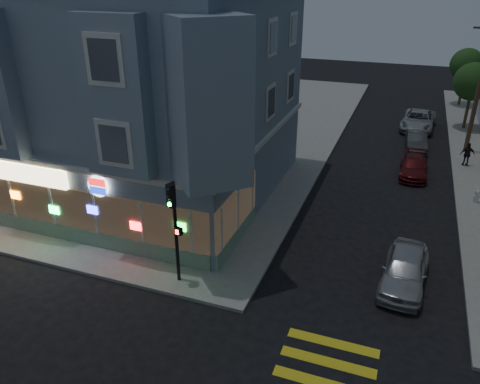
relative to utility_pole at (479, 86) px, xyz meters
The scene contains 13 objects.
ground 27.26m from the utility_pole, 116.57° to the right, with size 120.00×120.00×0.00m, color black.
sidewalk_nw 25.95m from the utility_pole, behind, with size 33.00×42.00×0.15m, color gray.
corner_building 22.24m from the utility_pole, 144.13° to the right, with size 14.60×14.60×11.40m.
utility_pole is the anchor object (origin of this frame).
street_tree_near 6.06m from the utility_pole, 88.09° to the left, with size 3.00×3.00×5.30m.
street_tree_far 14.03m from the utility_pole, 89.18° to the left, with size 3.00×3.00×5.30m.
pedestrian_b 4.88m from the utility_pole, 93.42° to the right, with size 0.92×0.38×1.57m, color black.
parked_car_a 18.70m from the utility_pole, 100.74° to the right, with size 1.74×4.31×1.47m, color #B5B7BD.
parked_car_b 5.38m from the utility_pole, behind, with size 1.35×3.88×1.28m, color #3C3F41.
parked_car_c 7.76m from the utility_pole, 121.43° to the right, with size 1.66×4.09×1.19m, color maroon.
parked_car_d 7.17m from the utility_pole, 125.11° to the left, with size 2.46×5.33×1.48m, color #AAAFB5.
traffic_signal 24.47m from the utility_pole, 119.94° to the right, with size 0.56×0.50×4.48m.
fire_hydrant 9.73m from the utility_pole, 89.77° to the right, with size 0.43×0.25×0.74m.
Camera 1 is at (7.81, -11.30, 11.84)m, focal length 35.00 mm.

